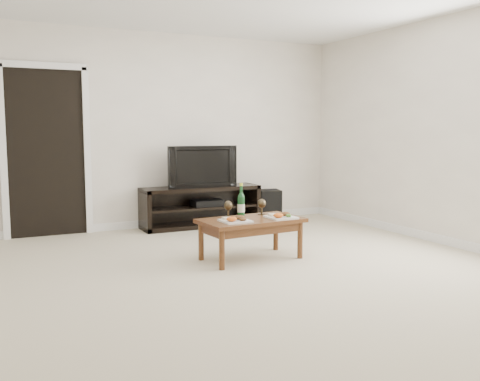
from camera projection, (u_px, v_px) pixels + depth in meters
name	position (u px, v px, depth m)	size (l,w,h in m)	color
floor	(262.00, 274.00, 4.91)	(5.50, 5.50, 0.00)	beige
back_wall	(166.00, 131.00, 7.24)	(5.00, 0.04, 2.60)	beige
doorway	(46.00, 154.00, 6.57)	(0.90, 0.02, 2.05)	black
media_console	(201.00, 207.00, 7.28)	(1.62, 0.45, 0.55)	black
television	(200.00, 166.00, 7.22)	(0.96, 0.13, 0.55)	black
av_receiver	(207.00, 203.00, 7.30)	(0.40, 0.30, 0.08)	black
subwoofer	(269.00, 205.00, 7.71)	(0.30, 0.30, 0.46)	black
coffee_table	(251.00, 239.00, 5.46)	(1.03, 0.56, 0.42)	brown
plate_left	(235.00, 218.00, 5.25)	(0.27, 0.27, 0.07)	white
plate_right	(281.00, 215.00, 5.46)	(0.27, 0.27, 0.07)	white
wine_bottle	(241.00, 200.00, 5.56)	(0.07, 0.07, 0.35)	#0F3919
goblet_left	(228.00, 209.00, 5.53)	(0.09, 0.09, 0.17)	#3A2F1F
goblet_right	(262.00, 207.00, 5.68)	(0.09, 0.09, 0.17)	#3A2F1F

